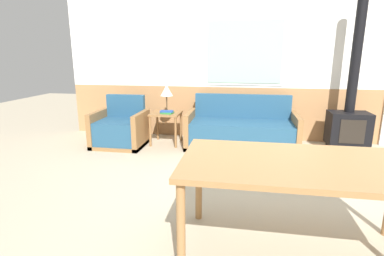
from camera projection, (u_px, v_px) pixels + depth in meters
name	position (u px, v px, depth m)	size (l,w,h in m)	color
ground_plane	(275.00, 210.00, 2.97)	(16.00, 16.00, 0.00)	#B2A58C
wall_back	(264.00, 63.00, 5.17)	(7.20, 0.09, 2.70)	#AD7A4C
couch	(241.00, 132.00, 4.92)	(1.78, 0.79, 0.84)	olive
armchair	(120.00, 130.00, 5.02)	(0.83, 0.72, 0.82)	olive
side_table	(166.00, 118.00, 5.09)	(0.49, 0.49, 0.54)	olive
table_lamp	(167.00, 91.00, 5.07)	(0.22, 0.22, 0.46)	#4C3823
book_stack	(167.00, 112.00, 4.98)	(0.23, 0.18, 0.05)	#2D7F3D
dining_table	(301.00, 171.00, 2.15)	(1.73, 0.91, 0.75)	#9E7042
wood_stove	(350.00, 112.00, 4.66)	(0.60, 0.42, 2.40)	black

